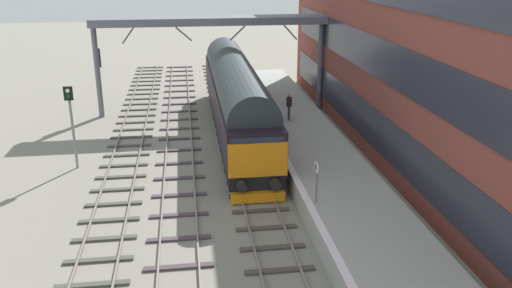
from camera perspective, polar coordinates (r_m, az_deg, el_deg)
The scene contains 12 objects.
ground_plane at distance 25.65m, azimuth -0.45°, elevation -4.27°, with size 140.00×140.00×0.00m, color gray.
track_main at distance 25.63m, azimuth -0.45°, elevation -4.16°, with size 2.50×60.00×0.15m.
track_adjacent_west at distance 25.46m, azimuth -8.35°, elevation -4.54°, with size 2.50×60.00×0.15m.
track_adjacent_far_west at distance 25.69m, azimuth -14.83°, elevation -4.80°, with size 2.50×60.00×0.15m.
station_platform at distance 26.12m, azimuth 7.41°, elevation -2.80°, with size 4.00×44.00×1.01m.
station_building at distance 28.93m, azimuth 17.14°, elevation 12.56°, with size 4.64×36.52×14.49m.
diesel_locomotive at distance 32.08m, azimuth -2.23°, elevation 5.37°, with size 2.74×19.98×4.68m.
signal_post_near at distance 28.15m, azimuth -19.43°, elevation 2.69°, with size 0.44×0.22×4.37m.
signal_post_mid at distance 37.39m, azimuth -16.73°, elevation 7.48°, with size 0.44×0.22×4.65m.
platform_number_sign at distance 21.11m, azimuth 6.60°, elevation -3.48°, with size 0.10×0.44×1.72m.
waiting_passenger at distance 31.91m, azimuth 3.61°, elevation 4.35°, with size 0.37×0.51×1.64m.
overhead_footbridge at distance 36.11m, azimuth -4.96°, elevation 12.73°, with size 15.71×2.00×6.64m.
Camera 1 is at (-2.98, -23.25, 10.43)m, focal length 36.80 mm.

